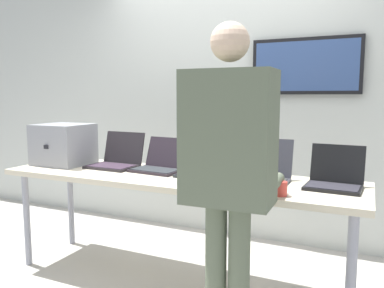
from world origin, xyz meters
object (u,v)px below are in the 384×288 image
Objects in this scene: equipment_box at (64,144)px; person at (229,162)px; laptop_station_0 at (117,159)px; laptop_station_1 at (160,163)px; laptop_station_3 at (266,172)px; laptop_station_2 at (208,167)px; workbench at (174,183)px; coffee_mug at (281,189)px; laptop_station_4 at (335,178)px.

equipment_box is 1.80m from person.
laptop_station_1 is at bearing 0.61° from laptop_station_0.
laptop_station_3 is (1.68, 0.06, -0.10)m from equipment_box.
laptop_station_2 is (0.40, -0.02, 0.00)m from laptop_station_1.
coffee_mug is (0.81, -0.25, 0.10)m from workbench.
person is at bearing -60.39° from laptop_station_2.
laptop_station_3 is 0.19× the size of person.
laptop_station_1 is (0.40, 0.00, -0.01)m from laptop_station_0.
laptop_station_1 is 0.40m from laptop_station_2.
laptop_station_0 is 0.80m from laptop_station_2.
workbench is at bearing -1.39° from equipment_box.
equipment_box reaches higher than laptop_station_0.
person is (-0.01, -0.70, 0.18)m from laptop_station_3.
laptop_station_3 is at bearing 1.93° from equipment_box.
person is (1.68, -0.65, 0.07)m from equipment_box.
equipment_box is 1.21× the size of laptop_station_4.
laptop_station_2 is 1.14× the size of laptop_station_4.
equipment_box is 1.27m from laptop_station_2.
equipment_box is at bearing -178.25° from laptop_station_4.
laptop_station_0 is at bearing 148.83° from person.
laptop_station_4 reaches higher than laptop_station_1.
laptop_station_0 is 1.65m from laptop_station_4.
laptop_station_1 is at bearing 5.76° from equipment_box.
person reaches higher than equipment_box.
laptop_station_2 is 0.68m from coffee_mug.
laptop_station_3 is at bearing 89.20° from person.
laptop_station_3 is at bearing -2.15° from laptop_station_1.
coffee_mug is at bearing -127.27° from laptop_station_4.
laptop_station_0 is 1.17× the size of laptop_station_3.
person reaches higher than workbench.
equipment_box is 1.05× the size of laptop_station_1.
equipment_box is 0.24× the size of person.
laptop_station_2 is 0.23× the size of person.
laptop_station_0 reaches higher than laptop_station_1.
laptop_station_2 reaches higher than coffee_mug.
person is at bearing -116.13° from coffee_mug.
laptop_station_2 is 0.42m from laptop_station_3.
laptop_station_0 is 0.22× the size of person.
equipment_box is 1.06× the size of laptop_station_2.
coffee_mug is (0.59, -0.35, -0.02)m from laptop_station_2.
laptop_station_0 is 0.40m from laptop_station_1.
equipment_box is (-1.04, 0.03, 0.22)m from workbench.
laptop_station_4 is (2.12, 0.06, -0.11)m from equipment_box.
laptop_station_0 is 1.12× the size of laptop_station_4.
laptop_station_3 is at bearing -178.96° from laptop_station_4.
laptop_station_2 is 1.19× the size of laptop_station_3.
laptop_station_2 is 0.84m from person.
workbench is at bearing 135.47° from person.
laptop_station_2 is at bearing 179.60° from laptop_station_4.
equipment_box is 0.49m from laptop_station_0.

